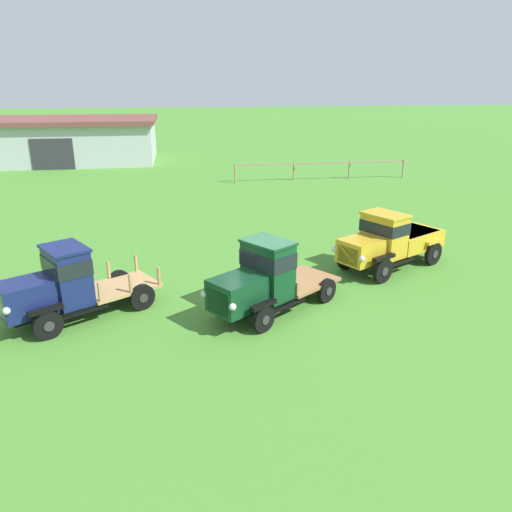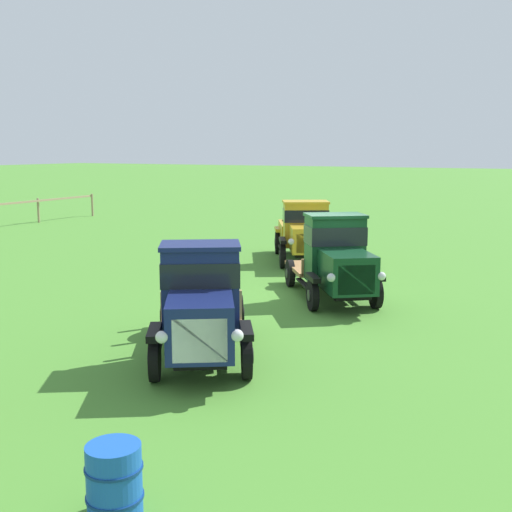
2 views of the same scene
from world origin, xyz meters
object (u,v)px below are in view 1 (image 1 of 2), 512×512
at_px(farm_shed, 23,140).
at_px(vintage_truck_foreground_near, 63,285).
at_px(vintage_truck_midrow_center, 389,240).
at_px(vintage_truck_second_in_line, 263,279).

height_order(farm_shed, vintage_truck_foreground_near, farm_shed).
bearing_deg(vintage_truck_midrow_center, vintage_truck_second_in_line, -148.82).
relative_size(vintage_truck_foreground_near, vintage_truck_midrow_center, 0.96).
bearing_deg(farm_shed, vintage_truck_foreground_near, -73.11).
bearing_deg(vintage_truck_second_in_line, vintage_truck_foreground_near, 175.46).
distance_m(farm_shed, vintage_truck_foreground_near, 32.97).
bearing_deg(vintage_truck_second_in_line, farm_shed, 115.61).
xyz_separation_m(vintage_truck_foreground_near, vintage_truck_midrow_center, (11.03, 2.73, -0.05)).
distance_m(farm_shed, vintage_truck_midrow_center, 35.43).
relative_size(farm_shed, vintage_truck_foreground_near, 4.80).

